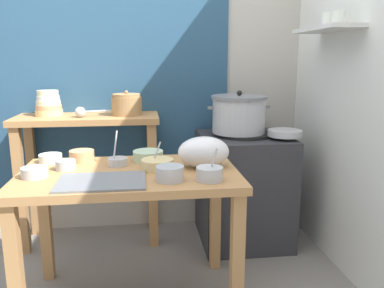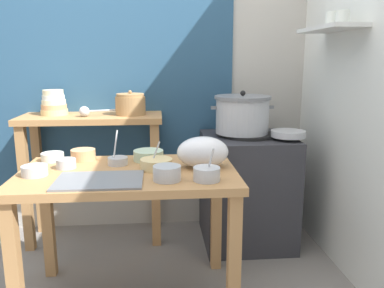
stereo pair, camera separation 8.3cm
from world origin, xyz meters
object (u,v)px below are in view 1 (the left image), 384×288
object	(u,v)px
bowl_stack_enamel	(49,104)
prep_bowl_2	(34,172)
clay_pot	(127,105)
plastic_bag	(204,152)
prep_bowl_3	(210,173)
stove_block	(243,188)
prep_bowl_0	(148,155)
prep_table	(130,192)
prep_bowl_8	(66,164)
ladle	(82,112)
prep_bowl_6	(50,158)
steamer_pot	(239,114)
back_shelf_table	(89,148)
prep_bowl_4	(170,173)
prep_bowl_7	(157,164)
prep_bowl_1	(82,155)
wide_pan	(285,133)
prep_bowl_5	(118,161)

from	to	relation	value
bowl_stack_enamel	prep_bowl_2	world-z (taller)	bowl_stack_enamel
clay_pot	plastic_bag	distance (m)	0.87
clay_pot	prep_bowl_3	world-z (taller)	clay_pot
stove_block	prep_bowl_0	xyz separation A→B (m)	(-0.67, -0.44, 0.37)
prep_table	prep_bowl_8	world-z (taller)	prep_bowl_8
ladle	prep_bowl_6	world-z (taller)	ladle
steamer_pot	prep_bowl_2	xyz separation A→B (m)	(-1.17, -0.71, -0.16)
prep_table	back_shelf_table	bearing A→B (deg)	111.02
steamer_pot	prep_bowl_8	xyz separation A→B (m)	(-1.05, -0.59, -0.16)
clay_pot	prep_bowl_2	xyz separation A→B (m)	(-0.42, -0.82, -0.22)
prep_table	clay_pot	bearing A→B (deg)	92.20
prep_bowl_4	prep_bowl_7	xyz separation A→B (m)	(-0.05, 0.20, -0.01)
stove_block	prep_bowl_0	distance (m)	0.88
ladle	prep_bowl_1	size ratio (longest dim) A/B	2.03
wide_pan	prep_bowl_1	world-z (taller)	wide_pan
prep_bowl_8	plastic_bag	bearing A→B (deg)	-3.78
wide_pan	prep_bowl_7	xyz separation A→B (m)	(-0.86, -0.48, -0.05)
clay_pot	prep_bowl_7	xyz separation A→B (m)	(0.17, -0.76, -0.22)
plastic_bag	prep_bowl_0	size ratio (longest dim) A/B	1.61
steamer_pot	ladle	bearing A→B (deg)	177.45
steamer_pot	bowl_stack_enamel	bearing A→B (deg)	173.35
prep_bowl_7	steamer_pot	bearing A→B (deg)	47.78
prep_table	prep_bowl_8	bearing A→B (deg)	166.76
back_shelf_table	ladle	bearing A→B (deg)	-109.73
back_shelf_table	wide_pan	xyz separation A→B (m)	(1.30, -0.27, 0.12)
stove_block	steamer_pot	xyz separation A→B (m)	(-0.04, 0.02, 0.52)
steamer_pot	ladle	world-z (taller)	steamer_pot
bowl_stack_enamel	prep_bowl_3	size ratio (longest dim) A/B	1.10
bowl_stack_enamel	prep_bowl_6	xyz separation A→B (m)	(0.12, -0.57, -0.23)
prep_bowl_0	clay_pot	bearing A→B (deg)	102.74
bowl_stack_enamel	prep_bowl_2	bearing A→B (deg)	-82.91
plastic_bag	wide_pan	size ratio (longest dim) A/B	1.20
prep_table	stove_block	distance (m)	1.03
back_shelf_table	prep_bowl_1	world-z (taller)	back_shelf_table
prep_table	prep_bowl_2	world-z (taller)	prep_bowl_2
steamer_pot	wide_pan	xyz separation A→B (m)	(0.27, -0.16, -0.11)
bowl_stack_enamel	prep_bowl_5	distance (m)	0.88
bowl_stack_enamel	wide_pan	xyz separation A→B (m)	(1.55, -0.31, -0.18)
ladle	prep_bowl_5	size ratio (longest dim) A/B	1.49
prep_bowl_3	stove_block	bearing A→B (deg)	65.10
prep_bowl_7	prep_table	bearing A→B (deg)	-172.59
ladle	wide_pan	size ratio (longest dim) A/B	1.23
bowl_stack_enamel	wide_pan	bearing A→B (deg)	-11.28
steamer_pot	prep_bowl_1	world-z (taller)	steamer_pot
prep_table	bowl_stack_enamel	world-z (taller)	bowl_stack_enamel
prep_table	prep_bowl_4	size ratio (longest dim) A/B	8.36
prep_bowl_1	prep_bowl_4	distance (m)	0.62
back_shelf_table	clay_pot	xyz separation A→B (m)	(0.27, 0.00, 0.29)
steamer_pot	prep_bowl_8	world-z (taller)	steamer_pot
back_shelf_table	prep_bowl_6	xyz separation A→B (m)	(-0.14, -0.53, 0.07)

